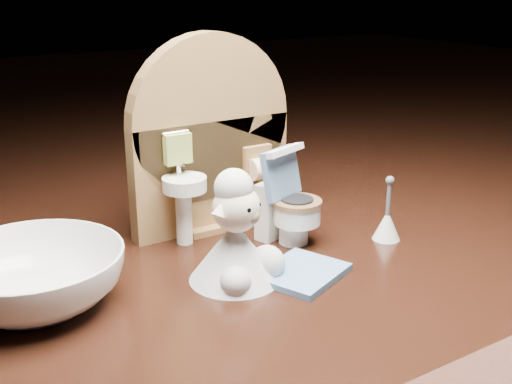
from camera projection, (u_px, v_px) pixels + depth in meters
backdrop_panel at (210, 146)px, 0.49m from camera, size 0.13×0.05×0.15m
toy_toilet at (287, 207)px, 0.47m from camera, size 0.04×0.05×0.07m
bath_mat at (302, 273)px, 0.43m from camera, size 0.07×0.06×0.00m
toilet_brush at (387, 223)px, 0.48m from camera, size 0.02×0.02×0.05m
plush_lamb at (237, 242)px, 0.41m from camera, size 0.06×0.06×0.08m
ceramic_bowl at (34, 278)px, 0.38m from camera, size 0.11×0.11×0.03m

